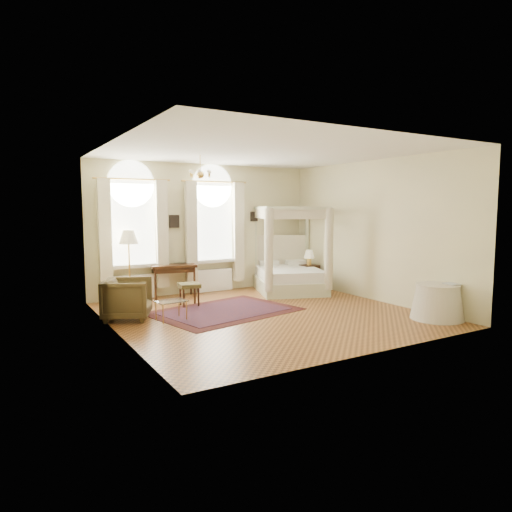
{
  "coord_description": "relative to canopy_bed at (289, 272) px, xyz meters",
  "views": [
    {
      "loc": [
        -4.84,
        -7.87,
        2.18
      ],
      "look_at": [
        0.0,
        0.4,
        1.17
      ],
      "focal_mm": 32.0,
      "sensor_mm": 36.0,
      "label": 1
    }
  ],
  "objects": [
    {
      "name": "ground",
      "position": [
        -1.89,
        -1.89,
        -0.5
      ],
      "size": [
        6.0,
        6.0,
        0.0
      ],
      "primitive_type": "plane",
      "color": "#9B612D",
      "rests_on": "ground"
    },
    {
      "name": "room_walls",
      "position": [
        -1.89,
        -1.89,
        1.48
      ],
      "size": [
        6.0,
        6.0,
        6.0
      ],
      "color": "beige",
      "rests_on": "ground"
    },
    {
      "name": "window_left",
      "position": [
        -3.79,
        0.98,
        0.98
      ],
      "size": [
        1.62,
        0.27,
        3.29
      ],
      "color": "white",
      "rests_on": "room_walls"
    },
    {
      "name": "window_right",
      "position": [
        -1.69,
        0.98,
        0.98
      ],
      "size": [
        1.62,
        0.27,
        3.29
      ],
      "color": "white",
      "rests_on": "room_walls"
    },
    {
      "name": "chandelier",
      "position": [
        -2.79,
        -0.69,
        2.4
      ],
      "size": [
        0.51,
        0.45,
        0.5
      ],
      "color": "gold",
      "rests_on": "room_walls"
    },
    {
      "name": "wall_pictures",
      "position": [
        -1.81,
        1.08,
        1.39
      ],
      "size": [
        2.54,
        0.03,
        0.39
      ],
      "color": "black",
      "rests_on": "room_walls"
    },
    {
      "name": "canopy_bed",
      "position": [
        0.0,
        0.0,
        0.0
      ],
      "size": [
        2.24,
        2.47,
        2.22
      ],
      "color": "beige",
      "rests_on": "ground"
    },
    {
      "name": "nightstand",
      "position": [
        0.81,
        0.19,
        -0.19
      ],
      "size": [
        0.44,
        0.4,
        0.63
      ],
      "primitive_type": "cube",
      "rotation": [
        0.0,
        0.0,
        -0.0
      ],
      "color": "black",
      "rests_on": "ground"
    },
    {
      "name": "nightstand_lamp",
      "position": [
        0.78,
        0.19,
        0.4
      ],
      "size": [
        0.28,
        0.28,
        0.41
      ],
      "color": "gold",
      "rests_on": "nightstand"
    },
    {
      "name": "writing_desk",
      "position": [
        -2.89,
        0.81,
        0.18
      ],
      "size": [
        1.16,
        0.74,
        0.8
      ],
      "color": "black",
      "rests_on": "ground"
    },
    {
      "name": "laptop",
      "position": [
        -2.68,
        0.91,
        0.31
      ],
      "size": [
        0.34,
        0.27,
        0.02
      ],
      "primitive_type": "imported",
      "rotation": [
        0.0,
        0.0,
        2.86
      ],
      "color": "black",
      "rests_on": "writing_desk"
    },
    {
      "name": "stool",
      "position": [
        -2.95,
        -0.35,
        -0.08
      ],
      "size": [
        0.5,
        0.5,
        0.51
      ],
      "color": "#453E1D",
      "rests_on": "ground"
    },
    {
      "name": "armchair",
      "position": [
        -4.46,
        -0.89,
        -0.1
      ],
      "size": [
        1.17,
        1.16,
        0.81
      ],
      "primitive_type": "imported",
      "rotation": [
        0.0,
        0.0,
        1.14
      ],
      "color": "#42351C",
      "rests_on": "ground"
    },
    {
      "name": "coffee_table",
      "position": [
        -3.76,
        -1.42,
        -0.15
      ],
      "size": [
        0.61,
        0.46,
        0.39
      ],
      "color": "white",
      "rests_on": "ground"
    },
    {
      "name": "floor_lamp",
      "position": [
        -4.0,
        0.67,
        0.93
      ],
      "size": [
        0.43,
        0.43,
        1.68
      ],
      "color": "gold",
      "rests_on": "ground"
    },
    {
      "name": "oriental_rug",
      "position": [
        -2.52,
        -1.24,
        -0.5
      ],
      "size": [
        3.29,
        2.66,
        0.01
      ],
      "color": "#421310",
      "rests_on": "ground"
    },
    {
      "name": "side_table",
      "position": [
        0.81,
        -3.96,
        -0.16
      ],
      "size": [
        1.02,
        1.02,
        0.69
      ],
      "color": "beige",
      "rests_on": "ground"
    },
    {
      "name": "book",
      "position": [
        0.87,
        -4.12,
        0.2
      ],
      "size": [
        0.27,
        0.33,
        0.03
      ],
      "primitive_type": "imported",
      "rotation": [
        0.0,
        0.0,
        -0.16
      ],
      "color": "black",
      "rests_on": "side_table"
    }
  ]
}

